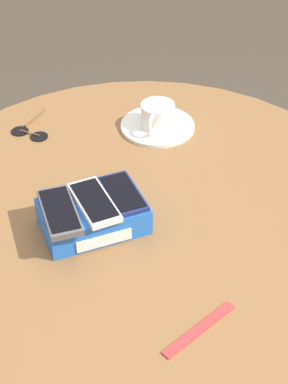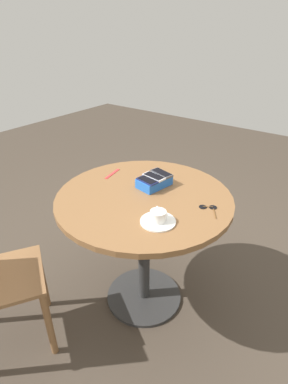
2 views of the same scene
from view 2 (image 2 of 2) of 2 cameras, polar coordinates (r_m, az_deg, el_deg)
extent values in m
plane|color=#42382D|center=(2.08, 0.00, -19.25)|extent=(8.00, 8.00, 0.00)
cylinder|color=#2D2D2D|center=(2.07, 0.00, -19.06)|extent=(0.48, 0.48, 0.02)
cylinder|color=#2D2D2D|center=(1.81, 0.00, -11.30)|extent=(0.07, 0.07, 0.71)
cylinder|color=brown|center=(1.60, 0.00, -1.10)|extent=(0.94, 0.94, 0.03)
cube|color=blue|center=(1.67, 1.96, 1.95)|extent=(0.20, 0.15, 0.05)
cube|color=white|center=(1.71, 0.57, 2.33)|extent=(0.10, 0.02, 0.02)
cube|color=#515156|center=(1.70, 3.37, 3.60)|extent=(0.09, 0.14, 0.01)
cube|color=black|center=(1.70, 3.38, 3.80)|extent=(0.08, 0.13, 0.00)
cube|color=silver|center=(1.66, 1.88, 2.92)|extent=(0.07, 0.13, 0.01)
cube|color=black|center=(1.65, 1.89, 3.12)|extent=(0.06, 0.12, 0.00)
cube|color=navy|center=(1.62, 0.61, 2.20)|extent=(0.08, 0.13, 0.01)
cube|color=black|center=(1.62, 0.62, 2.35)|extent=(0.07, 0.11, 0.00)
cylinder|color=white|center=(1.38, 2.67, -5.62)|extent=(0.17, 0.17, 0.01)
cylinder|color=white|center=(1.36, 2.70, -4.60)|extent=(0.08, 0.08, 0.05)
cylinder|color=brown|center=(1.35, 2.72, -3.90)|extent=(0.07, 0.07, 0.00)
torus|color=white|center=(1.40, 2.55, -3.68)|extent=(0.04, 0.04, 0.05)
cube|color=red|center=(1.83, -6.05, 3.49)|extent=(0.15, 0.04, 0.00)
cylinder|color=black|center=(1.52, 11.13, -2.81)|extent=(0.04, 0.04, 0.00)
cylinder|color=black|center=(1.52, 13.01, -2.87)|extent=(0.04, 0.04, 0.00)
cylinder|color=brown|center=(1.52, 12.09, -2.74)|extent=(0.03, 0.04, 0.00)
cylinder|color=brown|center=(1.47, 13.31, -3.99)|extent=(0.07, 0.05, 0.00)
cube|color=brown|center=(1.71, -25.25, -14.61)|extent=(0.53, 0.53, 0.02)
cylinder|color=brown|center=(1.74, -17.62, -22.94)|extent=(0.04, 0.04, 0.44)
cylinder|color=brown|center=(1.97, -18.76, -15.42)|extent=(0.04, 0.04, 0.44)
camera|label=1|loc=(2.30, -9.79, 28.54)|focal=60.00mm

